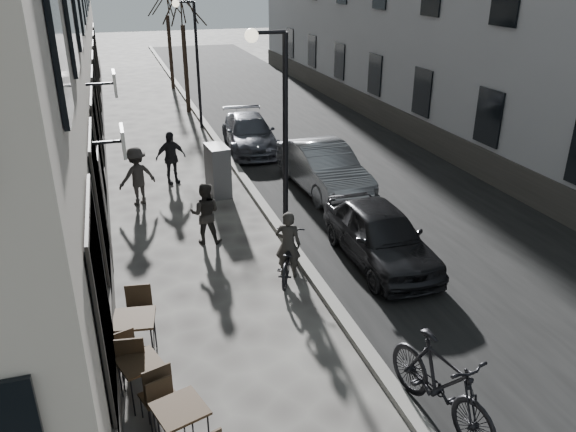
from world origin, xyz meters
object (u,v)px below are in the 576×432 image
pedestrian_mid (137,176)px  car_near (380,235)px  streetlamp_near (278,122)px  bistro_set_b (141,377)px  tree_near (181,7)px  bistro_set_a (181,425)px  pedestrian_near (205,213)px  bistro_set_c (136,334)px  streetlamp_far (192,51)px  tree_far (166,0)px  moped (441,383)px  car_mid (324,168)px  utility_cabinet (218,170)px  car_far (250,133)px  bicycle (288,257)px  pedestrian_far (171,158)px

pedestrian_mid → car_near: bearing=113.8°
streetlamp_near → bistro_set_b: size_ratio=3.37×
tree_near → bistro_set_a: size_ratio=3.48×
pedestrian_near → pedestrian_mid: size_ratio=0.92×
bistro_set_c → pedestrian_mid: size_ratio=1.03×
streetlamp_near → bistro_set_a: streetlamp_near is taller
bistro_set_c → pedestrian_mid: pedestrian_mid is taller
streetlamp_far → pedestrian_near: (-1.52, -10.89, -2.40)m
bistro_set_a → bistro_set_c: (-0.46, 2.29, 0.03)m
tree_far → moped: tree_far is taller
car_mid → streetlamp_far: bearing=103.3°
tree_near → car_mid: tree_near is taller
tree_near → bistro_set_b: tree_near is taller
bistro_set_c → utility_cabinet: 7.75m
tree_far → bistro_set_c: bearing=-98.3°
pedestrian_near → moped: pedestrian_near is taller
tree_far → bistro_set_a: size_ratio=3.48×
pedestrian_mid → moped: 10.61m
bistro_set_c → pedestrian_near: size_ratio=1.12×
streetlamp_far → bistro_set_b: streetlamp_far is taller
pedestrian_near → car_far: size_ratio=0.36×
utility_cabinet → bicycle: bearing=-89.3°
streetlamp_near → bistro_set_b: 5.99m
streetlamp_near → bistro_set_c: 5.29m
car_far → pedestrian_near: bearing=-107.1°
tree_near → tree_far: (0.00, 6.00, 0.00)m
bicycle → car_near: (2.20, 0.03, 0.20)m
tree_near → bistro_set_a: tree_near is taller
bistro_set_a → pedestrian_far: size_ratio=1.00×
tree_far → bistro_set_c: 24.64m
bistro_set_b → moped: size_ratio=0.68×
tree_far → bistro_set_a: 26.83m
streetlamp_near → car_near: 3.42m
tree_near → pedestrian_mid: (-2.98, -10.85, -3.83)m
streetlamp_far → bicycle: size_ratio=2.87×
streetlamp_near → car_far: size_ratio=1.20×
bistro_set_a → car_far: (4.35, 13.67, 0.13)m
tree_near → streetlamp_far: bearing=-91.4°
streetlamp_near → bistro_set_b: streetlamp_near is taller
bistro_set_b → car_near: size_ratio=0.39×
bistro_set_c → car_far: 12.35m
bicycle → moped: bearing=124.7°
car_near → bistro_set_b: bearing=-150.5°
moped → utility_cabinet: bearing=86.9°
car_mid → moped: car_mid is taller
moped → tree_far: bearing=80.7°
pedestrian_far → car_far: pedestrian_far is taller
streetlamp_far → car_near: size_ratio=1.30×
pedestrian_near → car_far: pedestrian_near is taller
bistro_set_c → car_mid: size_ratio=0.40×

